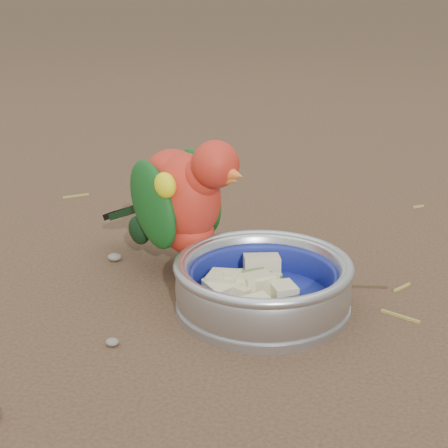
# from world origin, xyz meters

# --- Properties ---
(ground) EXTENTS (60.00, 60.00, 0.00)m
(ground) POSITION_xyz_m (0.00, 0.00, 0.00)
(ground) COLOR #4B3424
(food_bowl) EXTENTS (0.20, 0.20, 0.02)m
(food_bowl) POSITION_xyz_m (-0.02, 0.02, 0.01)
(food_bowl) COLOR #B2B2BA
(food_bowl) RESTS_ON ground
(bowl_wall) EXTENTS (0.20, 0.20, 0.04)m
(bowl_wall) POSITION_xyz_m (-0.02, 0.02, 0.04)
(bowl_wall) COLOR #B2B2BA
(bowl_wall) RESTS_ON food_bowl
(fruit_wedges) EXTENTS (0.12, 0.12, 0.03)m
(fruit_wedges) POSITION_xyz_m (-0.02, 0.02, 0.03)
(fruit_wedges) COLOR beige
(fruit_wedges) RESTS_ON food_bowl
(lory_parrot) EXTENTS (0.24, 0.22, 0.18)m
(lory_parrot) POSITION_xyz_m (-0.12, 0.11, 0.09)
(lory_parrot) COLOR red
(lory_parrot) RESTS_ON ground
(ground_debris) EXTENTS (0.90, 0.80, 0.01)m
(ground_debris) POSITION_xyz_m (0.03, 0.05, 0.00)
(ground_debris) COLOR olive
(ground_debris) RESTS_ON ground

